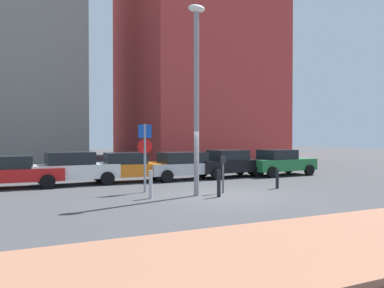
% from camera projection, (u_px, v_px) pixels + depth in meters
% --- Properties ---
extents(ground_plane, '(120.00, 120.00, 0.00)m').
position_uv_depth(ground_plane, '(223.00, 196.00, 14.98)').
color(ground_plane, '#424244').
extents(sidewalk_brick, '(40.00, 4.02, 0.14)m').
position_uv_depth(sidewalk_brick, '(377.00, 235.00, 8.71)').
color(sidewalk_brick, '#9E664C').
rests_on(sidewalk_brick, ground).
extents(parked_car_red, '(4.65, 2.23, 1.45)m').
position_uv_depth(parked_car_red, '(9.00, 171.00, 17.20)').
color(parked_car_red, red).
rests_on(parked_car_red, ground).
extents(parked_car_white, '(4.03, 2.09, 1.58)m').
position_uv_depth(parked_car_white, '(73.00, 168.00, 18.43)').
color(parked_car_white, white).
rests_on(parked_car_white, ground).
extents(parked_car_orange, '(4.37, 2.15, 1.50)m').
position_uv_depth(parked_car_orange, '(131.00, 167.00, 19.64)').
color(parked_car_orange, orange).
rests_on(parked_car_orange, ground).
extents(parked_car_silver, '(4.51, 2.06, 1.48)m').
position_uv_depth(parked_car_silver, '(185.00, 165.00, 20.71)').
color(parked_car_silver, '#B7BABF').
rests_on(parked_car_silver, ground).
extents(parked_car_black, '(4.15, 2.18, 1.55)m').
position_uv_depth(parked_car_black, '(229.00, 163.00, 21.97)').
color(parked_car_black, black).
rests_on(parked_car_black, ground).
extents(parked_car_green, '(4.22, 2.18, 1.53)m').
position_uv_depth(parked_car_green, '(280.00, 162.00, 22.99)').
color(parked_car_green, '#237238').
rests_on(parked_car_green, ground).
extents(parking_sign_post, '(0.58, 0.19, 2.83)m').
position_uv_depth(parking_sign_post, '(145.00, 149.00, 15.98)').
color(parking_sign_post, gray).
rests_on(parking_sign_post, ground).
extents(parking_meter, '(0.18, 0.14, 1.50)m').
position_uv_depth(parking_meter, '(223.00, 169.00, 15.77)').
color(parking_meter, '#4C4C51').
rests_on(parking_meter, ground).
extents(street_lamp, '(0.70, 0.36, 7.41)m').
position_uv_depth(street_lamp, '(196.00, 84.00, 14.99)').
color(street_lamp, gray).
rests_on(street_lamp, ground).
extents(traffic_bollard_near, '(0.14, 0.14, 1.05)m').
position_uv_depth(traffic_bollard_near, '(151.00, 184.00, 14.36)').
color(traffic_bollard_near, '#B7B7BC').
rests_on(traffic_bollard_near, ground).
extents(traffic_bollard_mid, '(0.14, 0.14, 0.85)m').
position_uv_depth(traffic_bollard_mid, '(277.00, 179.00, 17.18)').
color(traffic_bollard_mid, black).
rests_on(traffic_bollard_mid, ground).
extents(traffic_bollard_far, '(0.14, 0.14, 1.05)m').
position_uv_depth(traffic_bollard_far, '(219.00, 183.00, 14.71)').
color(traffic_bollard_far, black).
rests_on(traffic_bollard_far, ground).
extents(building_colorful_midrise, '(14.97, 17.49, 30.52)m').
position_uv_depth(building_colorful_midrise, '(194.00, 27.00, 45.58)').
color(building_colorful_midrise, '#BF3833').
rests_on(building_colorful_midrise, ground).
extents(building_under_construction, '(11.38, 13.20, 25.45)m').
position_uv_depth(building_under_construction, '(20.00, 34.00, 39.27)').
color(building_under_construction, gray).
rests_on(building_under_construction, ground).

